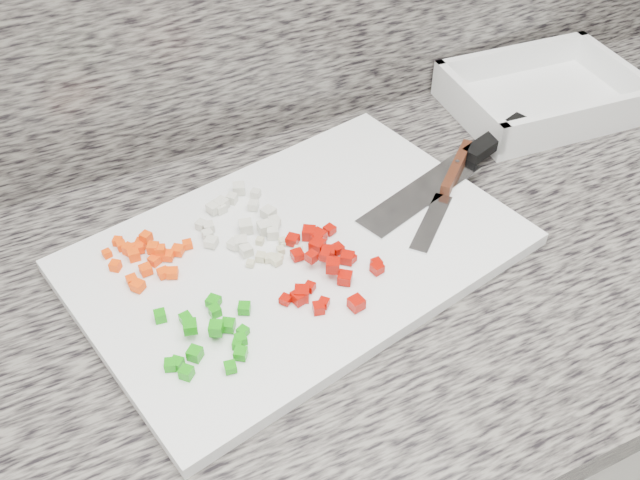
% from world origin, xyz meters
% --- Properties ---
extents(cabinet, '(3.92, 0.62, 0.86)m').
position_xyz_m(cabinet, '(0.00, 1.44, 0.43)').
color(cabinet, silver).
rests_on(cabinet, ground).
extents(countertop, '(3.96, 0.64, 0.04)m').
position_xyz_m(countertop, '(0.00, 1.44, 0.88)').
color(countertop, '#69645D').
rests_on(countertop, cabinet).
extents(cutting_board, '(0.56, 0.43, 0.02)m').
position_xyz_m(cutting_board, '(-0.03, 1.48, 0.91)').
color(cutting_board, white).
rests_on(cutting_board, countertop).
extents(carrot_pile, '(0.10, 0.10, 0.02)m').
position_xyz_m(carrot_pile, '(-0.20, 1.53, 0.92)').
color(carrot_pile, '#FE4305').
rests_on(carrot_pile, cutting_board).
extents(onion_pile, '(0.10, 0.13, 0.01)m').
position_xyz_m(onion_pile, '(-0.07, 1.55, 0.92)').
color(onion_pile, beige).
rests_on(onion_pile, cutting_board).
extents(green_pepper_pile, '(0.11, 0.11, 0.02)m').
position_xyz_m(green_pepper_pile, '(-0.17, 1.39, 0.92)').
color(green_pepper_pile, '#16910D').
rests_on(green_pepper_pile, cutting_board).
extents(red_pepper_pile, '(0.13, 0.14, 0.03)m').
position_xyz_m(red_pepper_pile, '(-0.02, 1.44, 0.93)').
color(red_pepper_pile, '#A00A02').
rests_on(red_pepper_pile, cutting_board).
extents(garlic_pile, '(0.07, 0.05, 0.01)m').
position_xyz_m(garlic_pile, '(-0.06, 1.48, 0.92)').
color(garlic_pile, beige).
rests_on(garlic_pile, cutting_board).
extents(chef_knife, '(0.32, 0.14, 0.02)m').
position_xyz_m(chef_knife, '(0.25, 1.53, 0.92)').
color(chef_knife, silver).
rests_on(chef_knife, cutting_board).
extents(paring_knife, '(0.18, 0.16, 0.02)m').
position_xyz_m(paring_knife, '(0.20, 1.50, 0.92)').
color(paring_knife, silver).
rests_on(paring_knife, cutting_board).
extents(tray, '(0.29, 0.22, 0.06)m').
position_xyz_m(tray, '(0.44, 1.62, 0.92)').
color(tray, white).
rests_on(tray, countertop).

